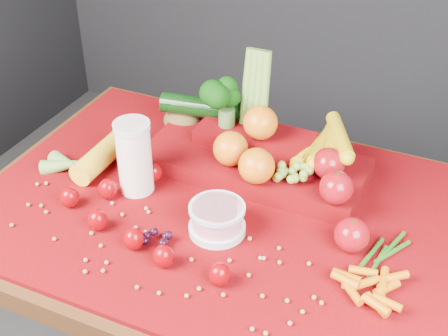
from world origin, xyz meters
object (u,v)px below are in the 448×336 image
at_px(milk_glass, 134,155).
at_px(table, 220,241).
at_px(yogurt_bowl, 217,218).
at_px(produce_mound, 263,151).

bearing_deg(milk_glass, table, 6.85).
xyz_separation_m(table, milk_glass, (-0.20, -0.02, 0.20)).
xyz_separation_m(yogurt_bowl, produce_mound, (0.01, 0.24, 0.03)).
xyz_separation_m(milk_glass, produce_mound, (0.24, 0.18, -0.03)).
distance_m(milk_glass, produce_mound, 0.30).
distance_m(yogurt_bowl, produce_mound, 0.24).
relative_size(yogurt_bowl, produce_mound, 0.20).
distance_m(milk_glass, yogurt_bowl, 0.24).
bearing_deg(table, produce_mound, 76.23).
bearing_deg(yogurt_bowl, milk_glass, 165.64).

